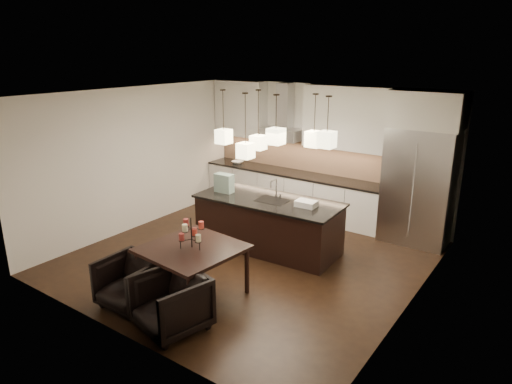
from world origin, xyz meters
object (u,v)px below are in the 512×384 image
Objects in this scene: refrigerator at (418,187)px; island_body at (268,225)px; dining_table at (193,271)px; armchair_right at (171,303)px; armchair_left at (130,282)px.

refrigerator is 2.84m from island_body.
island_body is at bearing -138.38° from refrigerator.
armchair_right is (0.36, -0.80, -0.00)m from dining_table.
armchair_right is at bearing -60.33° from dining_table.
armchair_right is at bearing -109.71° from refrigerator.
refrigerator reaches higher than armchair_left.
refrigerator is 2.75× the size of armchair_left.
island_body is at bearing 111.90° from armchair_right.
armchair_left is at bearing -121.20° from dining_table.
armchair_left is at bearing -171.39° from armchair_right.
island_body is 3.06× the size of armchair_right.
armchair_left is 0.90m from armchair_right.
dining_table reaches higher than armchair_left.
dining_table is 1.63× the size of armchair_left.
island_body reaches higher than armchair_right.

